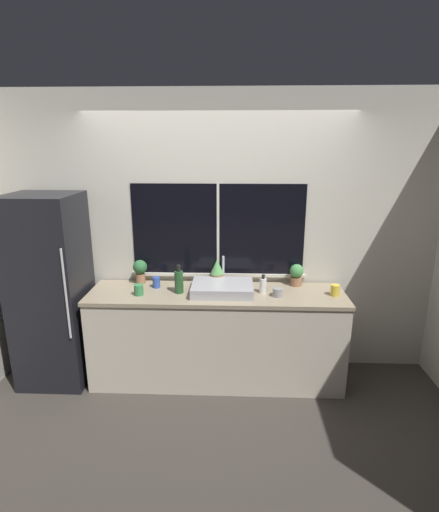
{
  "coord_description": "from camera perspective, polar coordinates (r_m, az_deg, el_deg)",
  "views": [
    {
      "loc": [
        0.16,
        -3.14,
        2.23
      ],
      "look_at": [
        0.03,
        0.29,
        1.24
      ],
      "focal_mm": 28.0,
      "sensor_mm": 36.0,
      "label": 1
    }
  ],
  "objects": [
    {
      "name": "mug_green",
      "position": [
        3.68,
        -11.46,
        -4.76
      ],
      "size": [
        0.08,
        0.08,
        0.1
      ],
      "color": "#38844C",
      "rests_on": "counter"
    },
    {
      "name": "potted_plant_left",
      "position": [
        3.95,
        -11.26,
        -1.94
      ],
      "size": [
        0.14,
        0.14,
        0.24
      ],
      "color": "#9E6B4C",
      "rests_on": "counter"
    },
    {
      "name": "mug_yellow",
      "position": [
        3.74,
        16.19,
        -4.73
      ],
      "size": [
        0.08,
        0.08,
        0.1
      ],
      "color": "gold",
      "rests_on": "counter"
    },
    {
      "name": "wall_back",
      "position": [
        3.9,
        -0.18,
        2.96
      ],
      "size": [
        8.0,
        0.09,
        2.7
      ],
      "color": "beige",
      "rests_on": "ground_plane"
    },
    {
      "name": "potted_plant_right",
      "position": [
        3.9,
        10.94,
        -2.55
      ],
      "size": [
        0.13,
        0.13,
        0.21
      ],
      "color": "#9E6B4C",
      "rests_on": "counter"
    },
    {
      "name": "refrigerator",
      "position": [
        4.03,
        -22.88,
        -4.61
      ],
      "size": [
        0.61,
        0.63,
        1.79
      ],
      "color": "black",
      "rests_on": "ground_plane"
    },
    {
      "name": "sink",
      "position": [
        3.66,
        0.42,
        -4.6
      ],
      "size": [
        0.56,
        0.45,
        0.28
      ],
      "color": "#ADADB2",
      "rests_on": "counter"
    },
    {
      "name": "wall_right",
      "position": [
        5.11,
        24.88,
        4.62
      ],
      "size": [
        0.06,
        7.0,
        2.7
      ],
      "color": "beige",
      "rests_on": "ground_plane"
    },
    {
      "name": "bottle_tall",
      "position": [
        3.66,
        -5.82,
        -3.62
      ],
      "size": [
        0.08,
        0.08,
        0.26
      ],
      "color": "#235128",
      "rests_on": "counter"
    },
    {
      "name": "ground_plane",
      "position": [
        3.85,
        -0.61,
        -19.34
      ],
      "size": [
        14.0,
        14.0,
        0.0
      ],
      "primitive_type": "plane",
      "color": "#38332D"
    },
    {
      "name": "soap_bottle",
      "position": [
        3.67,
        6.23,
        -4.18
      ],
      "size": [
        0.06,
        0.06,
        0.18
      ],
      "color": "white",
      "rests_on": "counter"
    },
    {
      "name": "counter",
      "position": [
        3.87,
        -0.41,
        -11.41
      ],
      "size": [
        2.36,
        0.61,
        0.89
      ],
      "color": "beige",
      "rests_on": "ground_plane"
    },
    {
      "name": "mug_grey",
      "position": [
        3.62,
        8.29,
        -5.15
      ],
      "size": [
        0.09,
        0.09,
        0.08
      ],
      "color": "gray",
      "rests_on": "counter"
    },
    {
      "name": "mug_blue",
      "position": [
        3.84,
        -9.0,
        -3.74
      ],
      "size": [
        0.07,
        0.07,
        0.1
      ],
      "color": "#3351AD",
      "rests_on": "counter"
    },
    {
      "name": "wall_left",
      "position": [
        5.25,
        -23.7,
        5.01
      ],
      "size": [
        0.06,
        7.0,
        2.7
      ],
      "color": "beige",
      "rests_on": "ground_plane"
    },
    {
      "name": "potted_plant_center",
      "position": [
        3.85,
        -0.36,
        -2.26
      ],
      "size": [
        0.13,
        0.13,
        0.25
      ],
      "color": "#9E6B4C",
      "rests_on": "counter"
    }
  ]
}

